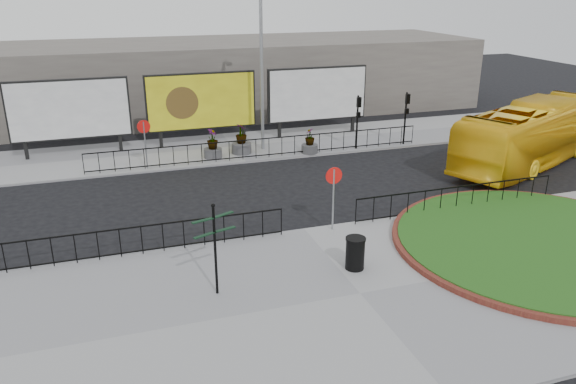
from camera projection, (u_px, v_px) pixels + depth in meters
name	position (u px, v px, depth m)	size (l,w,h in m)	color
ground	(304.00, 231.00, 21.40)	(90.00, 90.00, 0.00)	black
pavement_near	(360.00, 295.00, 16.93)	(30.00, 10.00, 0.12)	gray
pavement_far	(233.00, 147.00, 32.05)	(44.00, 6.00, 0.12)	gray
brick_edge	(540.00, 243.00, 19.97)	(10.40, 10.40, 0.18)	brown
grass_lawn	(540.00, 242.00, 19.96)	(10.00, 10.00, 0.22)	#244D14
railing_near_left	(142.00, 240.00, 19.14)	(10.00, 0.10, 1.10)	black
railing_near_right	(457.00, 198.00, 22.80)	(9.00, 0.10, 1.10)	black
railing_far	(262.00, 148.00, 29.72)	(18.00, 0.10, 1.10)	black
speed_sign_far	(144.00, 134.00, 27.62)	(0.64, 0.07, 2.47)	gray
speed_sign_near	(334.00, 185.00, 20.67)	(0.64, 0.07, 2.47)	gray
billboard_left	(69.00, 110.00, 29.52)	(6.20, 0.31, 4.10)	black
billboard_mid	(201.00, 102.00, 31.58)	(6.20, 0.31, 4.10)	black
billboard_right	(317.00, 94.00, 33.63)	(6.20, 0.31, 4.10)	black
lamp_post	(262.00, 64.00, 29.92)	(0.74, 0.18, 9.23)	gray
signal_pole_a	(358.00, 114.00, 30.87)	(0.22, 0.26, 3.00)	black
signal_pole_b	(406.00, 110.00, 31.75)	(0.22, 0.26, 3.00)	black
building_backdrop	(200.00, 78.00, 40.08)	(40.00, 10.00, 5.00)	slate
fingerpost_sign	(215.00, 240.00, 16.31)	(1.34, 0.65, 2.91)	black
litter_bin	(355.00, 253.00, 18.20)	(0.66, 0.66, 1.10)	black
bus	(532.00, 134.00, 28.71)	(2.72, 11.63, 3.24)	yellow
planter_a	(213.00, 147.00, 29.74)	(0.96, 0.96, 1.57)	#4C4C4F
planter_b	(241.00, 142.00, 30.56)	(1.08, 1.08, 1.65)	#4C4C4F
planter_c	(310.00, 144.00, 30.62)	(0.89, 0.89, 1.39)	#4C4C4F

